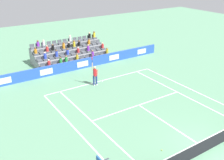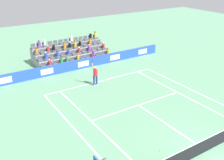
% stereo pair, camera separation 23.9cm
% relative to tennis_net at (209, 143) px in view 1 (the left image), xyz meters
% --- Properties ---
extents(ground_plane, '(80.00, 80.00, 0.00)m').
position_rel_tennis_net_xyz_m(ground_plane, '(0.00, 0.00, -0.49)').
color(ground_plane, '#669E77').
extents(line_baseline, '(10.97, 0.10, 0.01)m').
position_rel_tennis_net_xyz_m(line_baseline, '(0.00, -11.89, -0.49)').
color(line_baseline, white).
rests_on(line_baseline, ground).
extents(line_service, '(8.23, 0.10, 0.01)m').
position_rel_tennis_net_xyz_m(line_service, '(0.00, -6.40, -0.49)').
color(line_service, white).
rests_on(line_service, ground).
extents(line_centre_service, '(0.10, 6.40, 0.01)m').
position_rel_tennis_net_xyz_m(line_centre_service, '(0.00, -3.20, -0.49)').
color(line_centre_service, white).
rests_on(line_centre_service, ground).
extents(line_singles_sideline_left, '(0.10, 11.89, 0.01)m').
position_rel_tennis_net_xyz_m(line_singles_sideline_left, '(4.12, -5.95, -0.49)').
color(line_singles_sideline_left, white).
rests_on(line_singles_sideline_left, ground).
extents(line_singles_sideline_right, '(0.10, 11.89, 0.01)m').
position_rel_tennis_net_xyz_m(line_singles_sideline_right, '(-4.12, -5.95, -0.49)').
color(line_singles_sideline_right, white).
rests_on(line_singles_sideline_right, ground).
extents(line_doubles_sideline_left, '(0.10, 11.89, 0.01)m').
position_rel_tennis_net_xyz_m(line_doubles_sideline_left, '(5.49, -5.95, -0.49)').
color(line_doubles_sideline_left, white).
rests_on(line_doubles_sideline_left, ground).
extents(line_doubles_sideline_right, '(0.10, 11.89, 0.01)m').
position_rel_tennis_net_xyz_m(line_doubles_sideline_right, '(-5.49, -5.95, -0.49)').
color(line_doubles_sideline_right, white).
rests_on(line_doubles_sideline_right, ground).
extents(line_centre_mark, '(0.10, 0.20, 0.01)m').
position_rel_tennis_net_xyz_m(line_centre_mark, '(0.00, -11.79, -0.49)').
color(line_centre_mark, white).
rests_on(line_centre_mark, ground).
extents(sponsor_barrier, '(19.32, 0.22, 1.00)m').
position_rel_tennis_net_xyz_m(sponsor_barrier, '(-0.00, -15.69, 0.01)').
color(sponsor_barrier, blue).
rests_on(sponsor_barrier, ground).
extents(tennis_net, '(11.97, 0.10, 1.07)m').
position_rel_tennis_net_xyz_m(tennis_net, '(0.00, 0.00, 0.00)').
color(tennis_net, '#33383D').
rests_on(tennis_net, ground).
extents(tennis_player, '(0.51, 0.39, 2.85)m').
position_rel_tennis_net_xyz_m(tennis_player, '(0.95, -11.41, 0.50)').
color(tennis_player, navy).
rests_on(tennis_player, ground).
extents(stadium_stand, '(8.06, 3.80, 2.61)m').
position_rel_tennis_net_xyz_m(stadium_stand, '(0.00, -18.62, 0.20)').
color(stadium_stand, gray).
rests_on(stadium_stand, ground).
extents(loose_tennis_ball, '(0.07, 0.07, 0.07)m').
position_rel_tennis_net_xyz_m(loose_tennis_ball, '(2.26, -1.44, -0.46)').
color(loose_tennis_ball, '#D1E533').
rests_on(loose_tennis_ball, ground).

